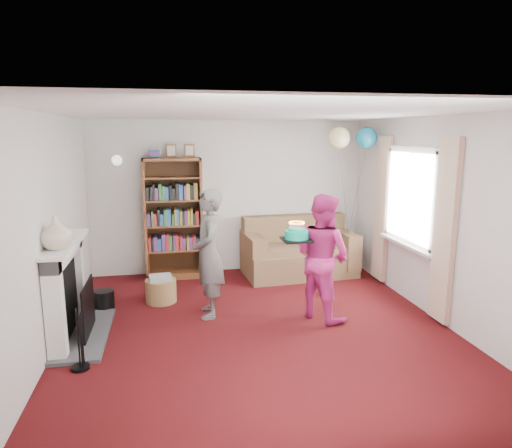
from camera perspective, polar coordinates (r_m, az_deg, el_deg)
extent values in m
plane|color=black|center=(5.55, 0.27, -13.04)|extent=(5.00, 5.00, 0.00)
cube|color=silver|center=(7.61, -3.37, 3.41)|extent=(4.50, 0.02, 2.50)
cube|color=silver|center=(5.23, -24.82, -1.18)|extent=(0.02, 5.00, 2.50)
cube|color=silver|center=(6.01, 21.92, 0.55)|extent=(0.02, 5.00, 2.50)
cube|color=white|center=(5.06, 0.30, 13.78)|extent=(4.50, 5.00, 0.01)
cube|color=#3F3F42|center=(5.73, -20.72, -12.78)|extent=(0.55, 1.40, 0.04)
cube|color=white|center=(5.07, -23.86, -9.95)|extent=(0.18, 0.14, 1.06)
cube|color=white|center=(6.09, -21.59, -6.29)|extent=(0.18, 0.14, 1.06)
cube|color=white|center=(5.45, -22.99, -3.27)|extent=(0.18, 1.24, 0.16)
cube|color=white|center=(5.42, -22.76, -2.24)|extent=(0.28, 1.35, 0.05)
cube|color=black|center=(5.60, -22.78, -8.44)|extent=(0.10, 0.80, 0.86)
cube|color=black|center=(5.60, -20.23, -9.87)|extent=(0.02, 0.70, 0.60)
cylinder|color=black|center=(4.89, -21.34, -13.21)|extent=(0.18, 0.18, 0.64)
cylinder|color=black|center=(6.40, -18.44, -9.00)|extent=(0.26, 0.26, 0.26)
cube|color=white|center=(6.41, 19.19, 8.78)|extent=(0.08, 1.30, 0.08)
cube|color=white|center=(6.57, 18.49, -2.16)|extent=(0.08, 1.30, 0.08)
cube|color=white|center=(6.48, 19.06, 3.25)|extent=(0.01, 1.15, 1.20)
cube|color=white|center=(6.57, 18.25, -2.43)|extent=(0.14, 1.32, 0.04)
cube|color=beige|center=(5.82, 22.51, -0.84)|extent=(0.07, 0.38, 2.20)
cube|color=beige|center=(7.22, 15.43, 1.80)|extent=(0.07, 0.38, 2.20)
cylinder|color=gold|center=(7.46, -16.94, 7.82)|extent=(0.04, 0.12, 0.04)
sphere|color=white|center=(7.38, -17.00, 7.62)|extent=(0.16, 0.16, 0.16)
cube|color=#472B14|center=(7.54, -10.27, 0.92)|extent=(0.91, 0.04, 1.91)
cube|color=brown|center=(7.36, -13.62, 0.54)|extent=(0.04, 0.42, 1.91)
cube|color=brown|center=(7.37, -6.89, 0.79)|extent=(0.04, 0.42, 1.91)
cube|color=brown|center=(7.24, -10.51, 7.97)|extent=(0.91, 0.42, 0.04)
cube|color=brown|center=(7.57, -10.01, -6.10)|extent=(0.91, 0.42, 0.10)
cube|color=brown|center=(7.46, -10.12, -3.14)|extent=(0.83, 0.38, 0.03)
cube|color=brown|center=(7.37, -10.23, -0.10)|extent=(0.83, 0.38, 0.02)
cube|color=brown|center=(7.31, -10.33, 2.99)|extent=(0.83, 0.38, 0.02)
cube|color=brown|center=(7.26, -10.43, 5.74)|extent=(0.83, 0.38, 0.02)
cube|color=maroon|center=(7.22, -12.55, 8.51)|extent=(0.16, 0.22, 0.12)
cube|color=brown|center=(7.29, -10.55, 9.01)|extent=(0.16, 0.02, 0.20)
cube|color=brown|center=(7.30, -8.31, 9.08)|extent=(0.16, 0.02, 0.20)
cube|color=brown|center=(7.55, 5.37, -4.77)|extent=(1.77, 0.94, 0.42)
cube|color=brown|center=(7.78, 4.71, -1.50)|extent=(1.77, 0.24, 0.73)
cube|color=brown|center=(7.32, -0.37, -3.53)|extent=(0.24, 0.89, 0.57)
cube|color=brown|center=(7.74, 10.84, -2.93)|extent=(0.24, 0.89, 0.57)
cube|color=brown|center=(7.31, 2.60, -3.31)|extent=(0.75, 0.64, 0.12)
cube|color=brown|center=(7.53, 8.46, -3.00)|extent=(0.75, 0.64, 0.12)
cylinder|color=olive|center=(6.47, -11.79, -8.16)|extent=(0.42, 0.42, 0.32)
cube|color=beige|center=(6.41, -11.86, -6.57)|extent=(0.29, 0.23, 0.06)
imported|color=black|center=(5.73, -5.96, -3.68)|extent=(0.40, 0.60, 1.62)
imported|color=#C02674|center=(5.72, 8.27, -4.04)|extent=(0.91, 0.96, 1.57)
cube|color=black|center=(5.43, 5.09, -1.96)|extent=(0.34, 0.34, 0.02)
cylinder|color=#0EA682|center=(5.41, 5.10, -1.34)|extent=(0.28, 0.28, 0.10)
cylinder|color=#0EA682|center=(5.40, 5.11, -0.72)|extent=(0.20, 0.20, 0.04)
cylinder|color=pink|center=(5.42, 5.97, -0.32)|extent=(0.01, 0.01, 0.09)
sphere|color=orange|center=(5.41, 5.98, 0.20)|extent=(0.02, 0.02, 0.02)
cylinder|color=pink|center=(5.44, 5.83, -0.26)|extent=(0.01, 0.01, 0.09)
sphere|color=orange|center=(5.43, 5.84, 0.25)|extent=(0.02, 0.02, 0.02)
cylinder|color=pink|center=(5.46, 5.61, -0.22)|extent=(0.01, 0.01, 0.09)
sphere|color=orange|center=(5.45, 5.62, 0.30)|extent=(0.02, 0.02, 0.02)
cylinder|color=pink|center=(5.47, 5.33, -0.19)|extent=(0.01, 0.01, 0.09)
sphere|color=orange|center=(5.46, 5.34, 0.32)|extent=(0.02, 0.02, 0.02)
cylinder|color=pink|center=(5.48, 5.03, -0.18)|extent=(0.01, 0.01, 0.09)
sphere|color=orange|center=(5.47, 5.03, 0.33)|extent=(0.02, 0.02, 0.02)
cylinder|color=pink|center=(5.47, 4.73, -0.19)|extent=(0.01, 0.01, 0.09)
sphere|color=orange|center=(5.46, 4.74, 0.32)|extent=(0.02, 0.02, 0.02)
cylinder|color=pink|center=(5.45, 4.48, -0.22)|extent=(0.01, 0.01, 0.09)
sphere|color=orange|center=(5.44, 4.49, 0.29)|extent=(0.02, 0.02, 0.02)
cylinder|color=pink|center=(5.43, 4.30, -0.27)|extent=(0.01, 0.01, 0.09)
sphere|color=orange|center=(5.42, 4.31, 0.25)|extent=(0.02, 0.02, 0.02)
cylinder|color=pink|center=(5.40, 4.22, -0.33)|extent=(0.01, 0.01, 0.09)
sphere|color=orange|center=(5.39, 4.23, 0.19)|extent=(0.02, 0.02, 0.02)
cylinder|color=pink|center=(5.37, 4.25, -0.39)|extent=(0.01, 0.01, 0.09)
sphere|color=orange|center=(5.36, 4.26, 0.13)|extent=(0.02, 0.02, 0.02)
cylinder|color=pink|center=(5.35, 4.38, -0.45)|extent=(0.01, 0.01, 0.09)
sphere|color=orange|center=(5.34, 4.39, 0.08)|extent=(0.02, 0.02, 0.02)
cylinder|color=pink|center=(5.33, 4.61, -0.50)|extent=(0.01, 0.01, 0.09)
sphere|color=orange|center=(5.32, 4.62, 0.03)|extent=(0.02, 0.02, 0.02)
cylinder|color=pink|center=(5.31, 4.89, -0.53)|extent=(0.01, 0.01, 0.09)
sphere|color=orange|center=(5.30, 4.90, 0.00)|extent=(0.02, 0.02, 0.02)
cylinder|color=pink|center=(5.31, 5.21, -0.54)|extent=(0.01, 0.01, 0.09)
sphere|color=orange|center=(5.30, 5.22, -0.01)|extent=(0.02, 0.02, 0.02)
cylinder|color=pink|center=(5.32, 5.51, -0.53)|extent=(0.01, 0.01, 0.09)
sphere|color=orange|center=(5.31, 5.52, 0.00)|extent=(0.02, 0.02, 0.02)
cylinder|color=pink|center=(5.34, 5.76, -0.49)|extent=(0.01, 0.01, 0.09)
sphere|color=orange|center=(5.33, 5.77, 0.03)|extent=(0.02, 0.02, 0.02)
cylinder|color=pink|center=(5.36, 5.94, -0.44)|extent=(0.01, 0.01, 0.09)
sphere|color=orange|center=(5.35, 5.95, 0.08)|extent=(0.02, 0.02, 0.02)
cylinder|color=pink|center=(5.39, 6.01, -0.38)|extent=(0.01, 0.01, 0.09)
sphere|color=orange|center=(5.38, 6.02, 0.14)|extent=(0.02, 0.02, 0.02)
sphere|color=#3F3F3F|center=(7.50, 11.48, -1.29)|extent=(0.02, 0.02, 0.02)
sphere|color=#177190|center=(7.29, 13.62, 10.44)|extent=(0.33, 0.33, 0.33)
sphere|color=#E1DC89|center=(7.12, 10.34, 10.56)|extent=(0.33, 0.33, 0.33)
imported|color=beige|center=(5.04, -23.72, -1.00)|extent=(0.37, 0.37, 0.34)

